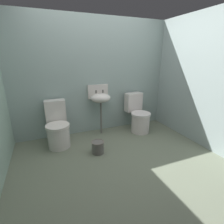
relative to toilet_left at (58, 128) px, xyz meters
The scene contains 7 objects.
ground_plane 1.25m from the toilet_left, 47.79° to the right, with size 3.52×2.88×0.08m, color slate.
wall_back 1.20m from the toilet_left, 26.49° to the left, with size 3.52×0.10×2.25m, color #93A8A4.
wall_right 2.66m from the toilet_left, 18.05° to the right, with size 0.10×2.68×2.25m, color #92A2A0.
toilet_left is the anchor object (origin of this frame).
toilet_right 1.64m from the toilet_left, ahead, with size 0.42×0.61×0.78m.
sink 0.99m from the toilet_left, 12.27° to the left, with size 0.42×0.35×0.99m.
bucket 0.81m from the toilet_left, 43.29° to the right, with size 0.21×0.21×0.21m.
Camera 1 is at (-0.95, -2.02, 1.54)m, focal length 27.12 mm.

